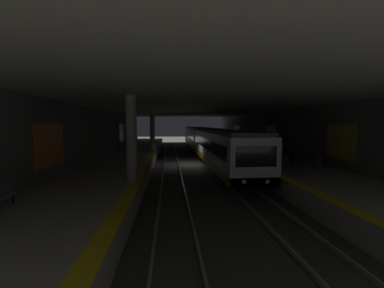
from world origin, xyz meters
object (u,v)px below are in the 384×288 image
Objects in this scene: pillar_near at (131,140)px; person_standing_far at (250,146)px; pillar_far at (152,131)px; trash_bin at (318,163)px; bench_right_mid at (111,148)px; person_waiting_near at (292,152)px; bench_left_near at (293,153)px; person_walking_mid at (280,149)px; bench_right_far at (115,147)px; metro_train at (205,141)px; bench_left_mid at (257,145)px.

pillar_near reaches higher than person_standing_far.
pillar_far is 5.35× the size of trash_bin.
trash_bin is at bearing -137.97° from pillar_far.
bench_right_mid is 17.85m from person_waiting_near.
pillar_far is at bearing 57.13° from bench_left_near.
person_waiting_near reaches higher than person_walking_mid.
bench_left_near is 1.02× the size of person_standing_far.
bench_right_far is 1.05× the size of person_waiting_near.
metro_train is at bearing -75.71° from bench_right_far.
person_waiting_near is at bearing -116.69° from bench_right_mid.
bench_left_mid is 9.43m from person_walking_mid.
bench_left_mid is 17.40m from bench_right_mid.
bench_left_mid is at bearing -85.26° from pillar_far.
pillar_near is 1.00× the size of pillar_far.
pillar_near is at bearing -165.75° from bench_right_far.
bench_left_mid is at bearing 0.00° from bench_left_near.
person_waiting_near is (-10.16, -15.94, 0.35)m from bench_right_far.
bench_left_near and bench_left_mid have the same top height.
metro_train reaches higher than person_standing_far.
pillar_far reaches higher than bench_right_mid.
person_waiting_near is (-2.02, 1.13, 0.35)m from bench_left_near.
person_waiting_near is (-11.41, 1.13, 0.35)m from bench_left_mid.
trash_bin is (-16.03, -5.60, -0.55)m from metro_train.
person_walking_mid reaches higher than trash_bin.
metro_train reaches higher than bench_left_mid.
bench_right_far is at bearing 64.49° from bench_left_near.
pillar_near reaches higher than person_walking_mid.
bench_left_mid is at bearing -7.15° from person_walking_mid.
bench_right_far is (-1.25, 17.07, 0.00)m from bench_left_mid.
person_waiting_near is at bearing 174.36° from bench_left_mid.
trash_bin is (-3.14, -0.39, -0.45)m from person_waiting_near.
person_walking_mid is (2.06, 0.05, -0.02)m from person_waiting_near.
person_waiting_near is at bearing -158.01° from metro_train.
person_standing_far is 8.52m from trash_bin.
pillar_near reaches higher than bench_left_mid.
bench_right_far is at bearing 57.48° from person_waiting_near.
bench_left_near is 1.07× the size of person_walking_mid.
bench_right_mid is 16.98m from person_walking_mid.
pillar_far reaches higher than person_walking_mid.
bench_right_mid is at bearing 78.19° from person_standing_far.
pillar_far reaches higher than metro_train.
pillar_near is at bearing 138.97° from person_standing_far.
metro_train is at bearing -65.55° from bench_right_mid.
person_walking_mid reaches higher than bench_left_near.
metro_train is (2.55, -6.55, -1.30)m from pillar_far.
pillar_near is 2.68× the size of bench_right_mid.
pillar_far is 0.12× the size of metro_train.
trash_bin is (-5.15, 0.73, -0.10)m from bench_left_near.
bench_right_far is (8.15, 17.07, 0.00)m from bench_left_near.
pillar_near is at bearing 104.67° from trash_bin.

